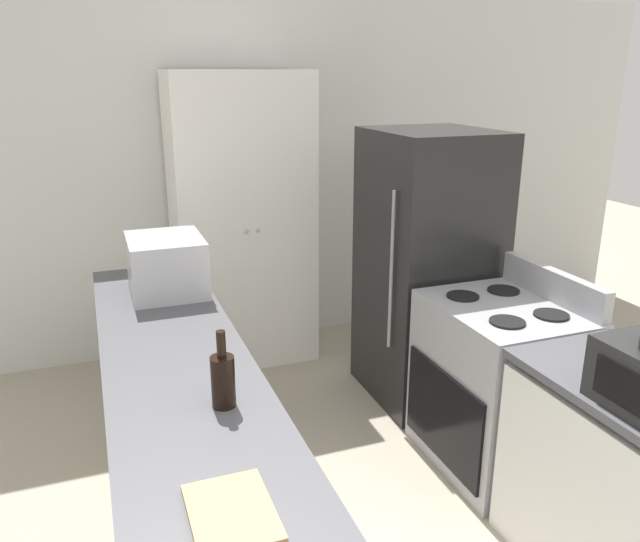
# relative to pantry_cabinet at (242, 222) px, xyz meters

# --- Properties ---
(wall_back) EXTENTS (7.00, 0.06, 2.60)m
(wall_back) POSITION_rel_pantry_cabinet_xyz_m (0.09, 0.32, 0.27)
(wall_back) COLOR silver
(wall_back) RESTS_ON ground_plane
(counter_left) EXTENTS (0.60, 2.74, 0.90)m
(counter_left) POSITION_rel_pantry_cabinet_xyz_m (-0.72, -1.82, -0.59)
(counter_left) COLOR silver
(counter_left) RESTS_ON ground_plane
(counter_right) EXTENTS (0.60, 1.00, 0.90)m
(counter_right) POSITION_rel_pantry_cabinet_xyz_m (0.91, -2.69, -0.59)
(counter_right) COLOR silver
(counter_right) RESTS_ON ground_plane
(pantry_cabinet) EXTENTS (0.96, 0.56, 2.05)m
(pantry_cabinet) POSITION_rel_pantry_cabinet_xyz_m (0.00, 0.00, 0.00)
(pantry_cabinet) COLOR white
(pantry_cabinet) RESTS_ON ground_plane
(stove) EXTENTS (0.66, 0.79, 1.06)m
(stove) POSITION_rel_pantry_cabinet_xyz_m (0.93, -1.78, -0.57)
(stove) COLOR #9E9EA3
(stove) RESTS_ON ground_plane
(refrigerator) EXTENTS (0.71, 0.78, 1.72)m
(refrigerator) POSITION_rel_pantry_cabinet_xyz_m (0.95, -0.95, -0.17)
(refrigerator) COLOR black
(refrigerator) RESTS_ON ground_plane
(microwave) EXTENTS (0.39, 0.46, 0.30)m
(microwave) POSITION_rel_pantry_cabinet_xyz_m (-0.64, -0.95, 0.03)
(microwave) COLOR #B2B2B7
(microwave) RESTS_ON counter_left
(wine_bottle) EXTENTS (0.09, 0.09, 0.29)m
(wine_bottle) POSITION_rel_pantry_cabinet_xyz_m (-0.62, -2.25, -0.02)
(wine_bottle) COLOR black
(wine_bottle) RESTS_ON counter_left
(cutting_board) EXTENTS (0.22, 0.31, 0.02)m
(cutting_board) POSITION_rel_pantry_cabinet_xyz_m (-0.72, -2.83, -0.11)
(cutting_board) COLOR tan
(cutting_board) RESTS_ON counter_left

